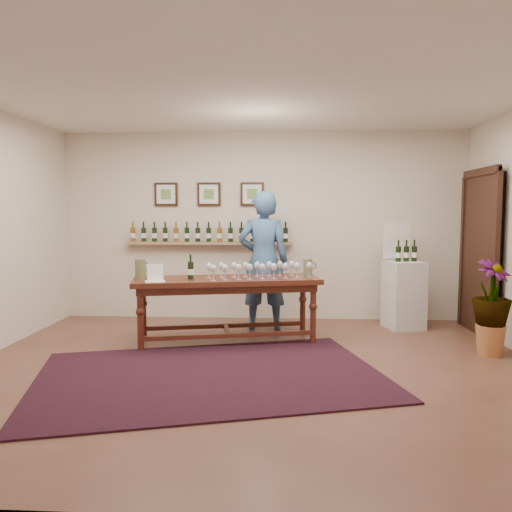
# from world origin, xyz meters

# --- Properties ---
(ground) EXTENTS (6.00, 6.00, 0.00)m
(ground) POSITION_xyz_m (0.00, 0.00, 0.00)
(ground) COLOR brown
(ground) RESTS_ON ground
(room_shell) EXTENTS (6.00, 6.00, 6.00)m
(room_shell) POSITION_xyz_m (2.11, 1.86, 1.12)
(room_shell) COLOR beige
(room_shell) RESTS_ON ground
(rug) EXTENTS (3.80, 3.03, 0.02)m
(rug) POSITION_xyz_m (-0.39, -0.24, 0.01)
(rug) COLOR #44110C
(rug) RESTS_ON ground
(tasting_table) EXTENTS (2.37, 1.18, 0.80)m
(tasting_table) POSITION_xyz_m (-0.38, 1.07, 0.68)
(tasting_table) COLOR #401710
(tasting_table) RESTS_ON ground
(table_glasses) EXTENTS (1.43, 0.75, 0.19)m
(table_glasses) POSITION_xyz_m (-0.04, 1.10, 0.90)
(table_glasses) COLOR silver
(table_glasses) RESTS_ON tasting_table
(table_bottles) EXTENTS (0.35, 0.28, 0.33)m
(table_bottles) POSITION_xyz_m (-0.81, 0.96, 0.97)
(table_bottles) COLOR black
(table_bottles) RESTS_ON tasting_table
(pitcher_left) EXTENTS (0.17, 0.17, 0.24)m
(pitcher_left) POSITION_xyz_m (-1.41, 0.91, 0.93)
(pitcher_left) COLOR #616C43
(pitcher_left) RESTS_ON tasting_table
(pitcher_right) EXTENTS (0.15, 0.15, 0.21)m
(pitcher_right) POSITION_xyz_m (0.63, 1.39, 0.91)
(pitcher_right) COLOR #616C43
(pitcher_right) RESTS_ON tasting_table
(menu_card) EXTENTS (0.27, 0.23, 0.20)m
(menu_card) POSITION_xyz_m (-1.17, 0.71, 0.91)
(menu_card) COLOR white
(menu_card) RESTS_ON tasting_table
(display_pedestal) EXTENTS (0.57, 0.57, 0.93)m
(display_pedestal) POSITION_xyz_m (1.99, 1.95, 0.47)
(display_pedestal) COLOR silver
(display_pedestal) RESTS_ON ground
(pedestal_bottles) EXTENTS (0.32, 0.16, 0.31)m
(pedestal_bottles) POSITION_xyz_m (2.01, 1.95, 1.09)
(pedestal_bottles) COLOR black
(pedestal_bottles) RESTS_ON display_pedestal
(info_sign) EXTENTS (0.39, 0.12, 0.55)m
(info_sign) POSITION_xyz_m (1.91, 2.11, 1.21)
(info_sign) COLOR white
(info_sign) RESTS_ON display_pedestal
(potted_plant) EXTENTS (0.68, 0.68, 0.93)m
(potted_plant) POSITION_xyz_m (2.66, 0.67, 0.55)
(potted_plant) COLOR #B0693A
(potted_plant) RESTS_ON ground
(person) EXTENTS (0.71, 0.48, 1.90)m
(person) POSITION_xyz_m (0.05, 1.79, 0.95)
(person) COLOR #395C86
(person) RESTS_ON ground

